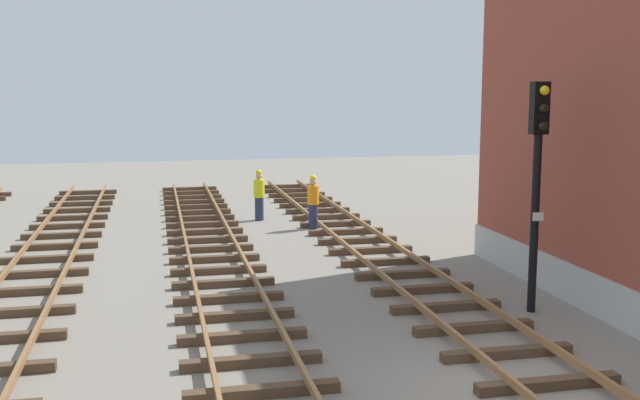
# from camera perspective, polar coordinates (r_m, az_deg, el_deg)

# --- Properties ---
(ground_plane) EXTENTS (80.00, 80.00, 0.00)m
(ground_plane) POSITION_cam_1_polar(r_m,az_deg,el_deg) (12.73, 13.04, -14.09)
(ground_plane) COLOR gray
(track_near_building) EXTENTS (2.50, 51.55, 0.32)m
(track_near_building) POSITION_cam_1_polar(r_m,az_deg,el_deg) (13.09, 16.86, -13.00)
(track_near_building) COLOR #4C3826
(track_near_building) RESTS_ON ground
(signal_mast) EXTENTS (0.36, 0.40, 4.96)m
(signal_mast) POSITION_cam_1_polar(r_m,az_deg,el_deg) (16.64, 16.09, 2.29)
(signal_mast) COLOR black
(signal_mast) RESTS_ON ground
(track_worker_foreground) EXTENTS (0.40, 0.40, 1.87)m
(track_worker_foreground) POSITION_cam_1_polar(r_m,az_deg,el_deg) (25.92, -0.52, -0.16)
(track_worker_foreground) COLOR #262D4C
(track_worker_foreground) RESTS_ON ground
(track_worker_distant) EXTENTS (0.40, 0.40, 1.87)m
(track_worker_distant) POSITION_cam_1_polar(r_m,az_deg,el_deg) (27.64, -4.62, 0.36)
(track_worker_distant) COLOR #262D4C
(track_worker_distant) RESTS_ON ground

